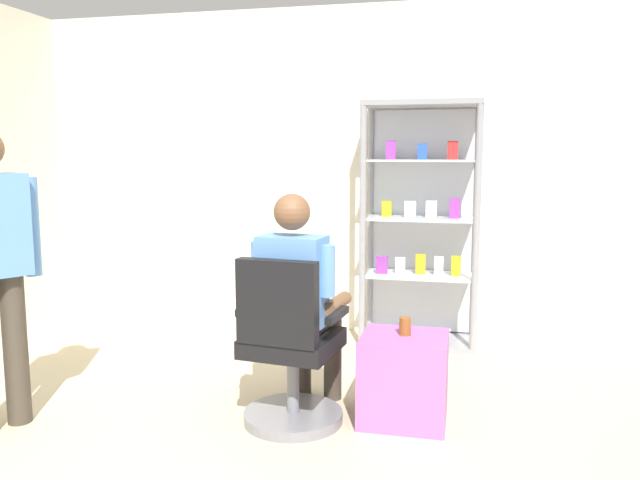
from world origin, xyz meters
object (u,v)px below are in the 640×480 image
object	(u,v)px
office_chair	(289,357)
seated_shopkeeper	(300,294)
tea_glass	(405,326)
display_cabinet_main	(421,223)
storage_crate	(404,378)

from	to	relation	value
office_chair	seated_shopkeeper	xyz separation A→B (m)	(0.02, 0.16, 0.32)
office_chair	tea_glass	distance (m)	0.67
seated_shopkeeper	office_chair	bearing A→B (deg)	-96.82
display_cabinet_main	tea_glass	xyz separation A→B (m)	(0.03, -1.55, -0.42)
seated_shopkeeper	storage_crate	size ratio (longest dim) A/B	2.62
storage_crate	tea_glass	size ratio (longest dim) A/B	4.85
display_cabinet_main	seated_shopkeeper	bearing A→B (deg)	-108.92
display_cabinet_main	storage_crate	distance (m)	1.73
seated_shopkeeper	storage_crate	world-z (taller)	seated_shopkeeper
display_cabinet_main	tea_glass	distance (m)	1.61
seated_shopkeeper	display_cabinet_main	bearing A→B (deg)	71.08
office_chair	storage_crate	xyz separation A→B (m)	(0.61, 0.22, -0.15)
seated_shopkeeper	tea_glass	xyz separation A→B (m)	(0.59, 0.08, -0.17)
tea_glass	seated_shopkeeper	bearing A→B (deg)	-172.31
office_chair	storage_crate	distance (m)	0.67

